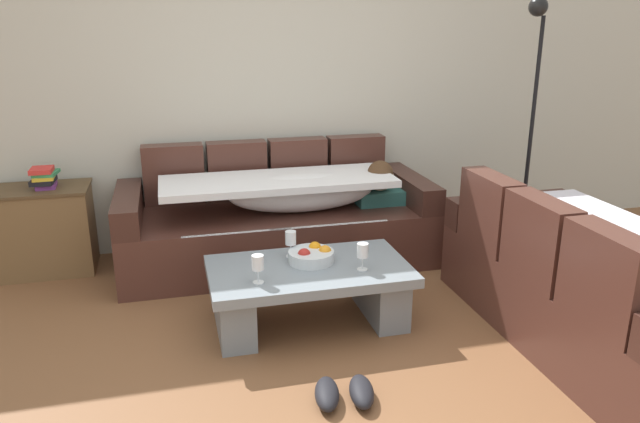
% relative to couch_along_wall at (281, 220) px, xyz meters
% --- Properties ---
extents(ground_plane, '(14.00, 14.00, 0.00)m').
position_rel_couch_along_wall_xyz_m(ground_plane, '(-0.05, -1.62, -0.33)').
color(ground_plane, brown).
extents(back_wall, '(9.00, 0.10, 2.70)m').
position_rel_couch_along_wall_xyz_m(back_wall, '(-0.05, 0.53, 1.02)').
color(back_wall, beige).
rests_on(back_wall, ground_plane).
extents(couch_along_wall, '(2.32, 0.92, 0.88)m').
position_rel_couch_along_wall_xyz_m(couch_along_wall, '(0.00, 0.00, 0.00)').
color(couch_along_wall, '#4B2921').
rests_on(couch_along_wall, ground_plane).
extents(couch_near_window, '(0.92, 1.96, 0.88)m').
position_rel_couch_along_wall_xyz_m(couch_near_window, '(1.48, -1.65, 0.00)').
color(couch_near_window, '#4B2921').
rests_on(couch_near_window, ground_plane).
extents(coffee_table, '(1.20, 0.68, 0.38)m').
position_rel_couch_along_wall_xyz_m(coffee_table, '(-0.03, -1.06, -0.09)').
color(coffee_table, gray).
rests_on(coffee_table, ground_plane).
extents(fruit_bowl, '(0.28, 0.28, 0.10)m').
position_rel_couch_along_wall_xyz_m(fruit_bowl, '(0.00, -0.99, 0.09)').
color(fruit_bowl, silver).
rests_on(fruit_bowl, coffee_table).
extents(wine_glass_near_left, '(0.07, 0.07, 0.17)m').
position_rel_couch_along_wall_xyz_m(wine_glass_near_left, '(-0.36, -1.22, 0.16)').
color(wine_glass_near_left, silver).
rests_on(wine_glass_near_left, coffee_table).
extents(wine_glass_near_right, '(0.07, 0.07, 0.17)m').
position_rel_couch_along_wall_xyz_m(wine_glass_near_right, '(0.26, -1.19, 0.16)').
color(wine_glass_near_right, silver).
rests_on(wine_glass_near_right, coffee_table).
extents(wine_glass_far_back, '(0.07, 0.07, 0.17)m').
position_rel_couch_along_wall_xyz_m(wine_glass_far_back, '(-0.10, -0.87, 0.16)').
color(wine_glass_far_back, silver).
rests_on(wine_glass_far_back, coffee_table).
extents(side_cabinet, '(0.72, 0.44, 0.64)m').
position_rel_couch_along_wall_xyz_m(side_cabinet, '(-1.74, 0.23, -0.01)').
color(side_cabinet, brown).
rests_on(side_cabinet, ground_plane).
extents(book_stack_on_cabinet, '(0.19, 0.23, 0.15)m').
position_rel_couch_along_wall_xyz_m(book_stack_on_cabinet, '(-1.67, 0.22, 0.38)').
color(book_stack_on_cabinet, '#72337F').
rests_on(book_stack_on_cabinet, side_cabinet).
extents(floor_lamp, '(0.33, 0.31, 1.95)m').
position_rel_couch_along_wall_xyz_m(floor_lamp, '(1.96, -0.16, 0.79)').
color(floor_lamp, black).
rests_on(floor_lamp, ground_plane).
extents(pair_of_shoes, '(0.34, 0.31, 0.09)m').
position_rel_couch_along_wall_xyz_m(pair_of_shoes, '(-0.05, -1.87, -0.29)').
color(pair_of_shoes, black).
rests_on(pair_of_shoes, ground_plane).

